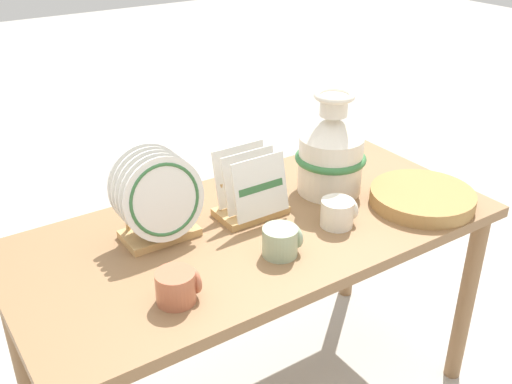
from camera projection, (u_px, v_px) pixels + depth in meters
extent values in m
cube|color=olive|center=(256.00, 231.00, 1.75)|extent=(1.43, 0.68, 0.03)
cylinder|color=olive|center=(466.00, 300.00, 2.03)|extent=(0.06, 0.06, 0.67)
cylinder|color=olive|center=(20.00, 352.00, 1.80)|extent=(0.06, 0.06, 0.67)
cylinder|color=olive|center=(351.00, 227.00, 2.46)|extent=(0.06, 0.06, 0.67)
cylinder|color=silver|center=(330.00, 164.00, 1.90)|extent=(0.20, 0.20, 0.19)
cone|color=silver|center=(333.00, 126.00, 1.84)|extent=(0.20, 0.20, 0.07)
cylinder|color=silver|center=(334.00, 106.00, 1.81)|extent=(0.09, 0.09, 0.06)
torus|color=silver|center=(334.00, 96.00, 1.79)|extent=(0.13, 0.13, 0.02)
torus|color=#38753D|center=(331.00, 158.00, 1.89)|extent=(0.23, 0.23, 0.02)
cube|color=tan|center=(160.00, 233.00, 1.69)|extent=(0.21, 0.12, 0.02)
cylinder|color=tan|center=(127.00, 217.00, 1.66)|extent=(0.01, 0.01, 0.08)
cylinder|color=tan|center=(174.00, 203.00, 1.74)|extent=(0.01, 0.01, 0.08)
cylinder|color=white|center=(165.00, 200.00, 1.59)|extent=(0.23, 0.06, 0.23)
torus|color=#38703D|center=(165.00, 200.00, 1.59)|extent=(0.20, 0.05, 0.20)
cylinder|color=white|center=(160.00, 196.00, 1.61)|extent=(0.23, 0.06, 0.23)
cylinder|color=white|center=(156.00, 192.00, 1.63)|extent=(0.23, 0.06, 0.23)
cylinder|color=white|center=(152.00, 189.00, 1.65)|extent=(0.23, 0.06, 0.23)
cylinder|color=white|center=(148.00, 185.00, 1.67)|extent=(0.23, 0.06, 0.23)
cube|color=tan|center=(251.00, 211.00, 1.80)|extent=(0.21, 0.12, 0.02)
cylinder|color=tan|center=(221.00, 196.00, 1.78)|extent=(0.01, 0.01, 0.08)
cylinder|color=tan|center=(261.00, 184.00, 1.85)|extent=(0.01, 0.01, 0.08)
cube|color=white|center=(260.00, 187.00, 1.71)|extent=(0.18, 0.04, 0.17)
cube|color=white|center=(250.00, 181.00, 1.75)|extent=(0.18, 0.04, 0.17)
cube|color=white|center=(241.00, 174.00, 1.79)|extent=(0.18, 0.04, 0.17)
cube|color=#38703D|center=(261.00, 187.00, 1.71)|extent=(0.15, 0.01, 0.02)
cylinder|color=#AD7F47|center=(421.00, 203.00, 1.86)|extent=(0.32, 0.32, 0.01)
cylinder|color=#AD7F47|center=(422.00, 200.00, 1.86)|extent=(0.32, 0.32, 0.01)
cylinder|color=#AD7F47|center=(422.00, 198.00, 1.85)|extent=(0.32, 0.32, 0.01)
cylinder|color=#AD7F47|center=(422.00, 195.00, 1.85)|extent=(0.32, 0.32, 0.01)
cylinder|color=#AD7F47|center=(423.00, 192.00, 1.84)|extent=(0.32, 0.32, 0.01)
cylinder|color=silver|center=(337.00, 213.00, 1.73)|extent=(0.10, 0.10, 0.08)
torus|color=silver|center=(350.00, 208.00, 1.75)|extent=(0.02, 0.07, 0.07)
cylinder|color=#B76647|center=(176.00, 287.00, 1.41)|extent=(0.10, 0.10, 0.08)
torus|color=#B76647|center=(193.00, 280.00, 1.44)|extent=(0.02, 0.07, 0.07)
cylinder|color=#9EB28E|center=(280.00, 242.00, 1.59)|extent=(0.10, 0.10, 0.08)
torus|color=#9EB28E|center=(294.00, 236.00, 1.62)|extent=(0.02, 0.07, 0.07)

